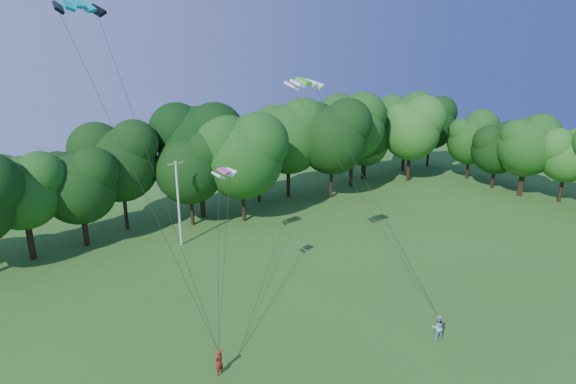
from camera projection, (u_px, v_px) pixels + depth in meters
utility_pole at (178, 203)px, 42.06m from camera, size 1.61×0.50×8.23m
kite_flyer_left at (219, 362)px, 25.19m from camera, size 0.68×0.57×1.59m
kite_flyer_right at (438, 327)px, 28.42m from camera, size 1.03×0.96×1.69m
kite_teal at (77, 3)px, 23.90m from camera, size 2.63×1.44×0.66m
kite_green at (304, 81)px, 30.15m from camera, size 2.70×1.33×0.47m
kite_pink at (224, 171)px, 29.18m from camera, size 1.83×1.32×0.32m
tree_back_center at (199, 140)px, 48.67m from camera, size 9.71×9.71×14.13m
tree_back_east at (366, 134)px, 65.67m from camera, size 7.36×7.36×10.70m
tree_flank_east at (525, 151)px, 57.17m from camera, size 6.61×6.61×9.62m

